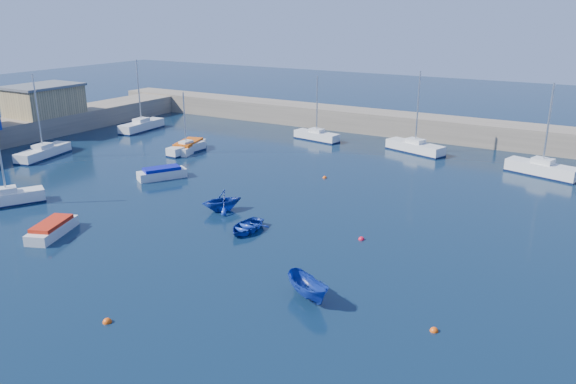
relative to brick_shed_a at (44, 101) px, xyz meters
The scene contains 21 objects.
ground 48.55m from the brick_shed_a, 29.74° to the right, with size 220.00×220.00×0.00m, color #0C1F34.
back_wall 47.50m from the brick_shed_a, 27.65° to the left, with size 96.00×4.50×2.60m, color gray.
left_quay 6.66m from the brick_shed_a, 90.00° to the right, with size 6.00×62.00×2.40m, color gray.
brick_shed_a is the anchor object (origin of this frame).
sailboat_1 28.51m from the brick_shed_a, 43.29° to the right, with size 4.02×5.58×7.39m.
sailboat_2 13.36m from the brick_shed_a, 39.11° to the right, with size 3.38×6.96×8.75m.
sailboat_3 22.07m from the brick_shed_a, ahead, with size 1.54×4.96×6.62m.
sailboat_4 12.07m from the brick_shed_a, 39.93° to the left, with size 2.43×6.97×9.00m.
sailboat_5 34.18m from the brick_shed_a, 24.16° to the left, with size 5.93×2.52×7.60m.
sailboat_6 45.49m from the brick_shed_a, 18.13° to the left, with size 6.95×3.88×8.78m.
sailboat_7 57.57m from the brick_shed_a, 11.50° to the left, with size 6.77×3.57×8.69m.
motorboat_0 36.47m from the brick_shed_a, 36.72° to the right, with size 3.08×4.68×0.99m.
motorboat_1 27.43m from the brick_shed_a, 16.03° to the right, with size 3.54×4.55×1.07m.
motorboat_2 21.71m from the brick_shed_a, ahead, with size 3.35×5.82×1.13m.
dinghy_center 42.93m from the brick_shed_a, 19.53° to the right, with size 2.45×3.43×0.71m, color #16339B.
dinghy_left 38.23m from the brick_shed_a, 17.92° to the right, with size 2.74×3.18×1.67m, color #16339B.
dinghy_right 53.07m from the brick_shed_a, 22.92° to the right, with size 1.28×3.40×1.31m, color #16339B.
buoy_0 49.91m from the brick_shed_a, 34.04° to the right, with size 0.47×0.47×0.47m, color #E04B0B.
buoy_1 49.46m from the brick_shed_a, 13.49° to the right, with size 0.43×0.43×0.43m, color red.
buoy_2 59.32m from the brick_shed_a, 20.02° to the right, with size 0.42×0.42×0.42m, color #E04B0B.
buoy_3 39.30m from the brick_shed_a, ahead, with size 0.41×0.41×0.41m, color #E04B0B.
Camera 1 is at (19.66, -20.49, 14.99)m, focal length 35.00 mm.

